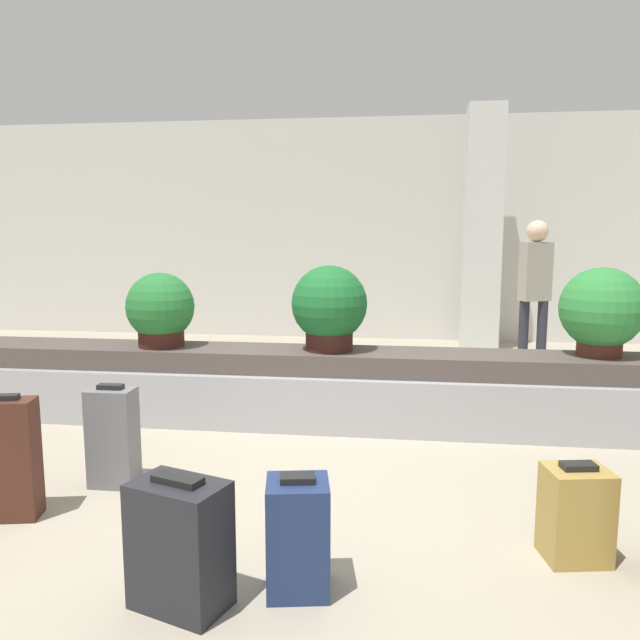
% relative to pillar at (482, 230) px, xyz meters
% --- Properties ---
extents(ground_plane, '(18.00, 18.00, 0.00)m').
position_rel_pillar_xyz_m(ground_plane, '(-1.69, -4.80, -1.60)').
color(ground_plane, '#9E937F').
extents(back_wall, '(18.00, 0.06, 3.20)m').
position_rel_pillar_xyz_m(back_wall, '(-1.69, 0.69, 0.00)').
color(back_wall, beige).
rests_on(back_wall, ground_plane).
extents(carousel, '(6.75, 0.71, 0.62)m').
position_rel_pillar_xyz_m(carousel, '(-1.69, -3.53, -1.31)').
color(carousel, '#9E9EA3').
rests_on(carousel, ground_plane).
extents(pillar, '(0.47, 0.47, 3.20)m').
position_rel_pillar_xyz_m(pillar, '(0.00, 0.00, 0.00)').
color(pillar, silver).
rests_on(pillar, ground_plane).
extents(suitcase_0, '(0.46, 0.37, 0.58)m').
position_rel_pillar_xyz_m(suitcase_0, '(-1.94, -6.16, -1.32)').
color(suitcase_0, '#232328').
rests_on(suitcase_0, ground_plane).
extents(suitcase_2, '(0.37, 0.24, 0.71)m').
position_rel_pillar_xyz_m(suitcase_2, '(-3.19, -5.49, -1.26)').
color(suitcase_2, '#472319').
rests_on(suitcase_2, ground_plane).
extents(suitcase_3, '(0.32, 0.30, 0.54)m').
position_rel_pillar_xyz_m(suitcase_3, '(-1.46, -5.98, -1.34)').
color(suitcase_3, navy).
rests_on(suitcase_3, ground_plane).
extents(suitcase_4, '(0.28, 0.20, 0.65)m').
position_rel_pillar_xyz_m(suitcase_4, '(-2.81, -4.98, -1.29)').
color(suitcase_4, slate).
rests_on(suitcase_4, ground_plane).
extents(suitcase_5, '(0.33, 0.29, 0.49)m').
position_rel_pillar_xyz_m(suitcase_5, '(-0.17, -5.53, -1.37)').
color(suitcase_5, '#A3843D').
rests_on(suitcase_5, ground_plane).
extents(potted_plant_0, '(0.57, 0.57, 0.63)m').
position_rel_pillar_xyz_m(potted_plant_0, '(-3.05, -3.54, -0.67)').
color(potted_plant_0, '#381914').
rests_on(potted_plant_0, carousel).
extents(potted_plant_1, '(0.64, 0.64, 0.70)m').
position_rel_pillar_xyz_m(potted_plant_1, '(0.52, -3.46, -0.63)').
color(potted_plant_1, '#4C2319').
rests_on(potted_plant_1, carousel).
extents(potted_plant_2, '(0.62, 0.62, 0.70)m').
position_rel_pillar_xyz_m(potted_plant_2, '(-1.62, -3.52, -0.63)').
color(potted_plant_2, '#381914').
rests_on(potted_plant_2, carousel).
extents(traveler_0, '(0.36, 0.28, 1.71)m').
position_rel_pillar_xyz_m(traveler_0, '(0.43, -1.35, -0.58)').
color(traveler_0, '#282833').
rests_on(traveler_0, ground_plane).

